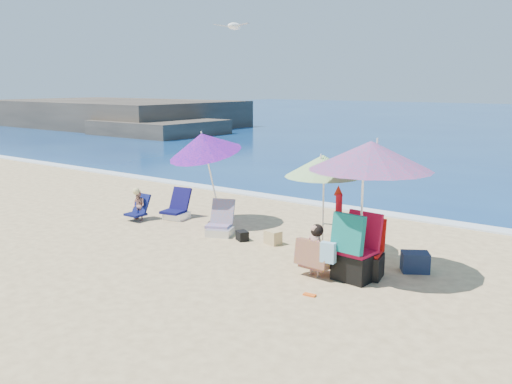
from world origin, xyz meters
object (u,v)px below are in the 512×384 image
Objects in this scene: furled_umbrella at (338,225)px; person_center at (314,251)px; camp_chair_left at (366,260)px; umbrella_blue at (203,144)px; camp_chair_right at (354,255)px; umbrella_striped at (323,166)px; seagull at (234,26)px; umbrella_turquoise at (371,156)px; chair_navy at (177,211)px; person_left at (139,205)px; chair_rainbow at (220,226)px.

furled_umbrella is 1.67× the size of person_center.
umbrella_blue is at bearing 167.68° from camp_chair_left.
furled_umbrella is 1.30× the size of camp_chair_right.
camp_chair_left is 0.88m from person_center.
camp_chair_right is (-0.09, -0.29, 0.13)m from camp_chair_left.
seagull is at bearing 172.51° from umbrella_striped.
seagull reaches higher than umbrella_turquoise.
umbrella_blue reaches higher than camp_chair_right.
camp_chair_right is (-0.08, -0.32, -1.62)m from umbrella_turquoise.
umbrella_blue is at bearing -0.96° from chair_navy.
umbrella_blue is 2.63m from seagull.
camp_chair_left is at bearing -29.61° from umbrella_striped.
umbrella_turquoise is 3.57× the size of chair_navy.
person_left is (-6.04, 0.35, 0.07)m from camp_chair_left.
furled_umbrella is 4.85m from seagull.
chair_navy is at bearing 162.14° from person_center.
chair_rainbow is 0.88× the size of camp_chair_left.
person_left is 4.69m from seagull.
furled_umbrella reaches higher than person_left.
umbrella_blue is 2.36× the size of camp_chair_left.
person_center is (-0.17, -0.48, -0.39)m from furled_umbrella.
umbrella_striped is 1.65× the size of camp_chair_right.
camp_chair_left is at bearing -16.02° from seagull.
umbrella_turquoise is at bearing -11.91° from umbrella_blue.
furled_umbrella is (-0.51, -0.08, -1.21)m from umbrella_turquoise.
seagull is (2.37, 0.70, 3.99)m from person_left.
camp_chair_right is 1.50× the size of seagull.
umbrella_striped reaches higher than camp_chair_right.
umbrella_blue is 4.26m from furled_umbrella.
chair_navy is at bearing 176.39° from umbrella_striped.
umbrella_blue is at bearing 163.96° from camp_chair_right.
chair_rainbow is (1.76, -0.46, 0.00)m from chair_navy.
chair_rainbow reaches higher than chair_navy.
camp_chair_right is 5.48m from seagull.
umbrella_turquoise is 2.95× the size of person_center.
umbrella_turquoise reaches higher than person_left.
umbrella_striped is 4.39m from chair_navy.
seagull reaches higher than person_left.
camp_chair_left is at bearing -3.32° from person_left.
umbrella_blue is 4.89m from camp_chair_left.
person_left is (-5.52, 0.40, -0.46)m from furled_umbrella.
seagull is (0.85, 0.07, 2.49)m from umbrella_blue.
chair_rainbow is 1.07× the size of person_left.
seagull is (-2.36, 0.31, 2.68)m from umbrella_striped.
seagull is at bearing 4.39° from umbrella_blue.
person_center is at bearing -109.87° from furled_umbrella.
chair_navy is at bearing 165.38° from chair_rainbow.
umbrella_striped is 1.99× the size of camp_chair_left.
chair_rainbow is at bearing -14.62° from chair_navy.
camp_chair_left is 1.24× the size of seagull.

